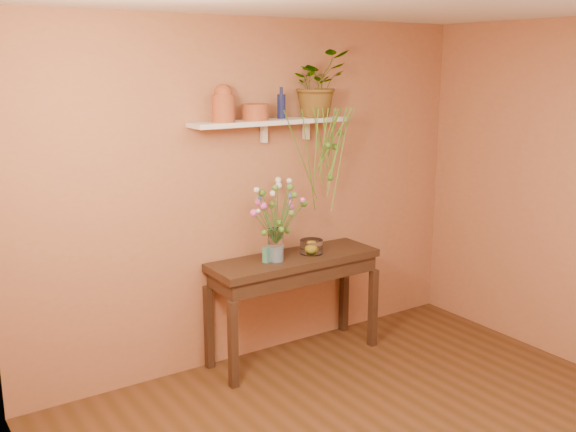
{
  "coord_description": "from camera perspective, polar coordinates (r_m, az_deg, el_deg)",
  "views": [
    {
      "loc": [
        -2.61,
        -2.4,
        2.36
      ],
      "look_at": [
        0.0,
        1.55,
        1.25
      ],
      "focal_mm": 40.92,
      "sensor_mm": 36.0,
      "label": 1
    }
  ],
  "objects": [
    {
      "name": "room",
      "position": [
        3.69,
        13.42,
        -3.06
      ],
      "size": [
        4.04,
        4.04,
        2.7
      ],
      "color": "#523019",
      "rests_on": "ground"
    },
    {
      "name": "sideboard",
      "position": [
        5.27,
        0.54,
        -4.82
      ],
      "size": [
        1.41,
        0.45,
        0.85
      ],
      "color": "#3B2617",
      "rests_on": "ground"
    },
    {
      "name": "wall_shelf",
      "position": [
        5.06,
        -1.47,
        8.14
      ],
      "size": [
        1.3,
        0.24,
        0.19
      ],
      "color": "white",
      "rests_on": "room"
    },
    {
      "name": "terracotta_jug",
      "position": [
        4.82,
        -5.65,
        9.66
      ],
      "size": [
        0.2,
        0.2,
        0.27
      ],
      "color": "#A04B2E",
      "rests_on": "wall_shelf"
    },
    {
      "name": "terracotta_pot",
      "position": [
        4.98,
        -2.84,
        9.01
      ],
      "size": [
        0.21,
        0.21,
        0.12
      ],
      "primitive_type": "cylinder",
      "rotation": [
        0.0,
        0.0,
        0.08
      ],
      "color": "#A04B2E",
      "rests_on": "wall_shelf"
    },
    {
      "name": "blue_bottle",
      "position": [
        5.12,
        -0.58,
        9.56
      ],
      "size": [
        0.07,
        0.07,
        0.24
      ],
      "color": "#131A45",
      "rests_on": "wall_shelf"
    },
    {
      "name": "spider_plant",
      "position": [
        5.32,
        2.52,
        11.43
      ],
      "size": [
        0.49,
        0.43,
        0.52
      ],
      "primitive_type": "imported",
      "rotation": [
        0.0,
        0.0,
        0.06
      ],
      "color": "#457C22",
      "rests_on": "wall_shelf"
    },
    {
      "name": "plant_fronds",
      "position": [
        5.25,
        3.63,
        5.93
      ],
      "size": [
        0.72,
        0.26,
        0.85
      ],
      "color": "#457C22",
      "rests_on": "wall_shelf"
    },
    {
      "name": "glass_vase",
      "position": [
        5.09,
        -1.07,
        -2.74
      ],
      "size": [
        0.12,
        0.12,
        0.26
      ],
      "color": "white",
      "rests_on": "sideboard"
    },
    {
      "name": "bouquet",
      "position": [
        5.0,
        -0.98,
        0.94
      ],
      "size": [
        0.46,
        0.45,
        0.5
      ],
      "color": "#386B28",
      "rests_on": "glass_vase"
    },
    {
      "name": "glass_bowl",
      "position": [
        5.3,
        2.05,
        -2.73
      ],
      "size": [
        0.19,
        0.19,
        0.11
      ],
      "color": "white",
      "rests_on": "sideboard"
    },
    {
      "name": "lemon",
      "position": [
        5.3,
        2.02,
        -2.83
      ],
      "size": [
        0.08,
        0.08,
        0.08
      ],
      "primitive_type": "sphere",
      "color": "yellow",
      "rests_on": "glass_bowl"
    },
    {
      "name": "carton",
      "position": [
        5.07,
        -1.86,
        -3.39
      ],
      "size": [
        0.07,
        0.06,
        0.12
      ],
      "primitive_type": "cube",
      "rotation": [
        0.0,
        0.0,
        0.36
      ],
      "color": "teal",
      "rests_on": "sideboard"
    }
  ]
}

